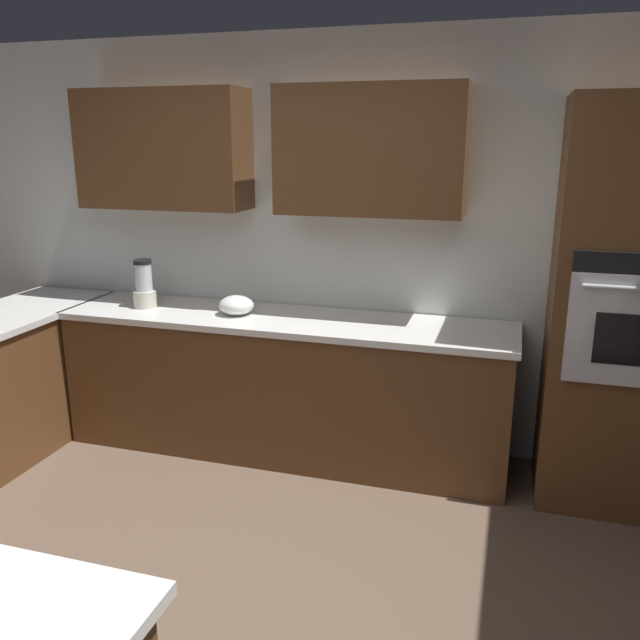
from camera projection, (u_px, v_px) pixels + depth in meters
The scene contains 7 objects.
ground_plane at pixel (166, 637), 2.67m from camera, with size 14.00×14.00×0.00m, color brown.
wall_back at pixel (303, 221), 4.19m from camera, with size 6.00×0.44×2.60m.
lower_cabinets_back at pixel (284, 388), 4.17m from camera, with size 2.80×0.60×0.86m, color brown.
countertop_back at pixel (283, 320), 4.05m from camera, with size 2.84×0.64×0.04m, color silver.
wall_oven at pixel (630, 310), 3.45m from camera, with size 0.80×0.66×2.18m.
blender at pixel (144, 287), 4.25m from camera, with size 0.15×0.15×0.31m.
mixing_bowl at pixel (236, 305), 4.09m from camera, with size 0.22×0.22×0.12m, color white.
Camera 1 is at (-1.25, 1.95, 1.97)m, focal length 36.73 mm.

